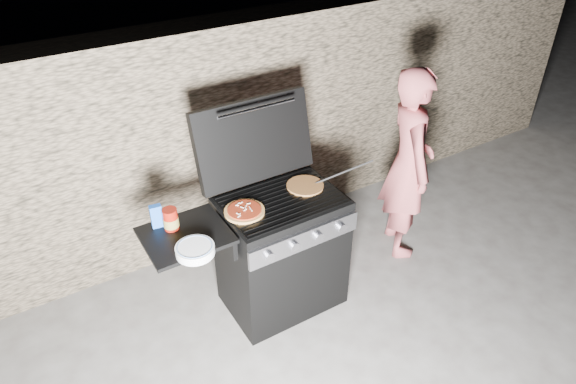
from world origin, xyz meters
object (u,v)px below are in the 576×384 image
person (408,164)px  gas_grill (250,265)px  pizza_topped (244,211)px  sauce_jar (171,219)px

person → gas_grill: bearing=116.9°
gas_grill → pizza_topped: (-0.02, -0.00, 0.47)m
gas_grill → sauce_jar: 0.70m
pizza_topped → person: size_ratio=0.16×
pizza_topped → person: 1.45m
gas_grill → sauce_jar: (-0.47, 0.09, 0.52)m
gas_grill → pizza_topped: 0.47m
sauce_jar → person: (1.89, -0.04, -0.19)m
gas_grill → pizza_topped: bearing=-168.9°
gas_grill → person: (1.42, 0.05, 0.33)m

